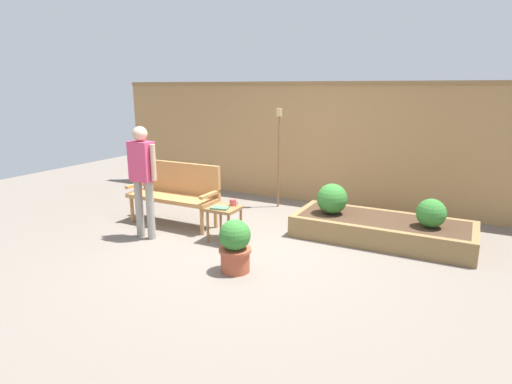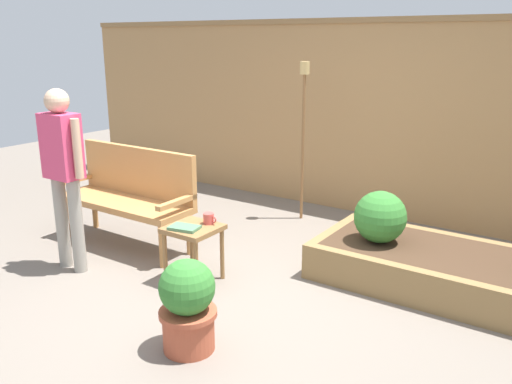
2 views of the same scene
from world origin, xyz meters
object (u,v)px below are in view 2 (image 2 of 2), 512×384
object	(u,v)px
tiki_torch	(304,114)
cup_on_table	(209,218)
person_by_bench	(63,165)
potted_boxwood	(188,304)
book_on_table	(184,228)
shrub_near_bench	(380,217)
side_table	(193,236)
garden_bench	(130,189)

from	to	relation	value
tiki_torch	cup_on_table	bearing A→B (deg)	-85.95
person_by_bench	tiki_torch	bearing A→B (deg)	66.81
cup_on_table	potted_boxwood	bearing A→B (deg)	-58.43
book_on_table	shrub_near_bench	xyz separation A→B (m)	(1.22, 1.06, 0.02)
side_table	shrub_near_bench	bearing A→B (deg)	38.73
book_on_table	garden_bench	bearing A→B (deg)	146.91
potted_boxwood	tiki_torch	bearing A→B (deg)	104.38
tiki_torch	side_table	bearing A→B (deg)	-88.18
book_on_table	shrub_near_bench	bearing A→B (deg)	29.26
cup_on_table	tiki_torch	distance (m)	1.90
book_on_table	tiki_torch	xyz separation A→B (m)	(-0.05, 1.99, 0.68)
garden_bench	tiki_torch	xyz separation A→B (m)	(1.01, 1.57, 0.63)
book_on_table	tiki_torch	bearing A→B (deg)	79.76
garden_bench	book_on_table	world-z (taller)	garden_bench
tiki_torch	book_on_table	bearing A→B (deg)	-88.63
side_table	potted_boxwood	world-z (taller)	potted_boxwood
shrub_near_bench	tiki_torch	xyz separation A→B (m)	(-1.27, 0.93, 0.65)
cup_on_table	potted_boxwood	size ratio (longest dim) A/B	0.20
side_table	tiki_torch	distance (m)	2.05
side_table	tiki_torch	bearing A→B (deg)	91.82
potted_boxwood	person_by_bench	bearing A→B (deg)	166.82
book_on_table	tiki_torch	size ratio (longest dim) A/B	0.14
shrub_near_bench	person_by_bench	bearing A→B (deg)	-148.69
garden_bench	potted_boxwood	size ratio (longest dim) A/B	2.33
garden_bench	shrub_near_bench	bearing A→B (deg)	15.67
side_table	cup_on_table	world-z (taller)	cup_on_table
book_on_table	potted_boxwood	world-z (taller)	potted_boxwood
book_on_table	person_by_bench	bearing A→B (deg)	-174.64
cup_on_table	potted_boxwood	xyz separation A→B (m)	(0.57, -0.92, -0.21)
cup_on_table	book_on_table	world-z (taller)	cup_on_table
shrub_near_bench	tiki_torch	distance (m)	1.70
shrub_near_bench	tiki_torch	world-z (taller)	tiki_torch
garden_bench	person_by_bench	bearing A→B (deg)	-88.14
potted_boxwood	person_by_bench	xyz separation A→B (m)	(-1.68, 0.39, 0.61)
book_on_table	person_by_bench	size ratio (longest dim) A/B	0.15
tiki_torch	person_by_bench	size ratio (longest dim) A/B	1.10
garden_bench	cup_on_table	distance (m)	1.15
potted_boxwood	shrub_near_bench	size ratio (longest dim) A/B	1.42
cup_on_table	person_by_bench	size ratio (longest dim) A/B	0.08
garden_bench	book_on_table	bearing A→B (deg)	-21.48
cup_on_table	person_by_bench	xyz separation A→B (m)	(-1.11, -0.53, 0.41)
tiki_torch	person_by_bench	distance (m)	2.52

